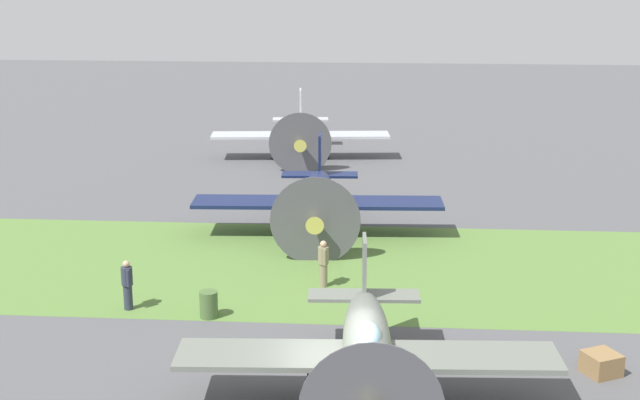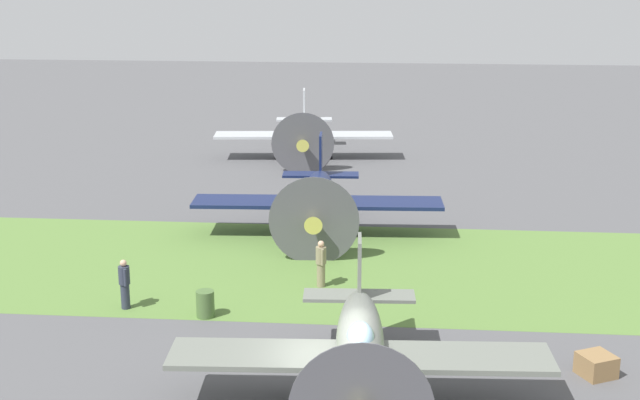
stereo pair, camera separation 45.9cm
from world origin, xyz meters
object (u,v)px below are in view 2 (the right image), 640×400
at_px(airplane_trail, 304,132).
at_px(ground_crew_mechanic, 321,263).
at_px(airplane_lead, 360,347).
at_px(ground_crew_chief, 125,283).
at_px(airplane_wingman, 318,197).
at_px(fuel_drum, 205,304).
at_px(supply_crate, 596,365).

relative_size(airplane_trail, ground_crew_mechanic, 6.09).
bearing_deg(airplane_lead, ground_crew_chief, -38.02).
xyz_separation_m(airplane_trail, ground_crew_chief, (3.53, 23.98, -0.65)).
distance_m(airplane_wingman, ground_crew_chief, 10.77).
height_order(airplane_wingman, fuel_drum, airplane_wingman).
bearing_deg(ground_crew_chief, airplane_lead, -151.01).
bearing_deg(fuel_drum, airplane_wingman, -106.58).
bearing_deg(supply_crate, airplane_wingman, -54.83).
distance_m(airplane_wingman, supply_crate, 15.79).
relative_size(airplane_lead, fuel_drum, 11.25).
bearing_deg(supply_crate, ground_crew_mechanic, -37.36).
height_order(airplane_wingman, airplane_trail, airplane_wingman).
bearing_deg(airplane_lead, ground_crew_mechanic, -81.12).
height_order(airplane_lead, supply_crate, airplane_lead).
distance_m(ground_crew_mechanic, supply_crate, 10.54).
distance_m(airplane_wingman, ground_crew_mechanic, 6.55).
bearing_deg(supply_crate, ground_crew_chief, -14.26).
height_order(airplane_lead, fuel_drum, airplane_lead).
bearing_deg(ground_crew_mechanic, fuel_drum, -64.07).
xyz_separation_m(ground_crew_chief, supply_crate, (-14.76, 3.75, -0.59)).
relative_size(ground_crew_chief, ground_crew_mechanic, 1.00).
relative_size(ground_crew_chief, supply_crate, 1.92).
relative_size(airplane_lead, supply_crate, 11.25).
height_order(ground_crew_mechanic, supply_crate, ground_crew_mechanic).
bearing_deg(airplane_trail, fuel_drum, 83.07).
bearing_deg(ground_crew_chief, supply_crate, -130.22).
height_order(airplane_wingman, ground_crew_chief, airplane_wingman).
bearing_deg(airplane_trail, supply_crate, 106.73).
height_order(airplane_lead, ground_crew_chief, airplane_lead).
bearing_deg(airplane_lead, airplane_trail, -84.13).
bearing_deg(fuel_drum, supply_crate, 164.67).
xyz_separation_m(airplane_trail, supply_crate, (-11.23, 27.73, -1.25)).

